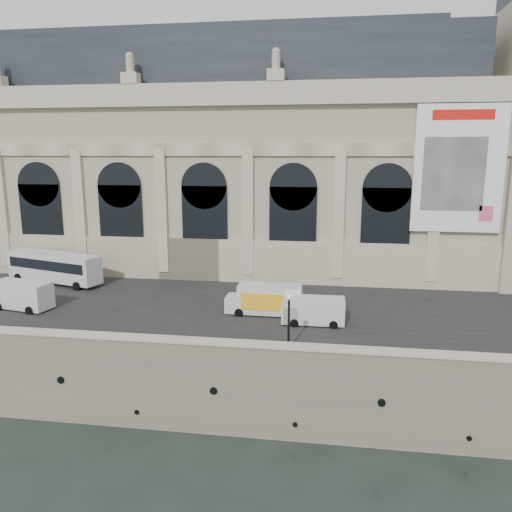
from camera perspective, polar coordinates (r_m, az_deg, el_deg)
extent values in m
plane|color=black|center=(40.14, -7.71, -19.40)|extent=(260.00, 260.00, 0.00)
cube|color=gray|center=(70.87, 0.05, -2.67)|extent=(160.00, 70.00, 6.00)
cube|color=#2D2D2D|center=(50.14, -3.47, -5.26)|extent=(160.00, 24.00, 0.06)
cube|color=gray|center=(37.72, -7.74, -10.39)|extent=(160.00, 1.20, 1.10)
cube|color=beige|center=(37.49, -7.76, -9.54)|extent=(160.00, 1.40, 0.12)
cube|color=#B5A98B|center=(65.96, -5.68, 8.52)|extent=(68.00, 18.00, 22.00)
cube|color=beige|center=(58.32, -7.69, -0.40)|extent=(68.60, 0.40, 5.00)
cube|color=beige|center=(57.21, -8.26, 17.79)|extent=(69.00, 0.80, 2.40)
cube|color=beige|center=(57.03, -8.04, 11.97)|extent=(68.00, 0.30, 1.40)
cube|color=#292F37|center=(66.65, -5.94, 20.62)|extent=(64.00, 15.00, 6.00)
cube|color=#292F37|center=(67.28, -6.01, 23.56)|extent=(56.00, 10.00, 1.20)
cube|color=beige|center=(67.47, -27.04, 4.80)|extent=(1.20, 0.50, 14.00)
cube|color=black|center=(64.94, -23.28, 3.57)|extent=(5.20, 0.25, 9.00)
cylinder|color=black|center=(64.53, -23.60, 7.52)|extent=(5.20, 0.25, 5.20)
cube|color=beige|center=(62.23, -19.49, 4.93)|extent=(1.20, 0.50, 14.00)
cube|color=black|center=(60.31, -15.14, 3.56)|extent=(5.20, 0.25, 9.00)
cylinder|color=black|center=(59.86, -15.38, 7.82)|extent=(5.20, 0.25, 5.20)
cube|color=beige|center=(58.24, -10.72, 4.97)|extent=(1.20, 0.50, 14.00)
cube|color=black|center=(57.06, -5.88, 3.46)|extent=(5.20, 0.25, 9.00)
cylinder|color=black|center=(56.59, -5.97, 7.97)|extent=(5.20, 0.25, 5.20)
cube|color=beige|center=(55.78, -0.92, 4.88)|extent=(1.20, 0.50, 14.00)
cube|color=black|center=(55.46, 4.20, 3.25)|extent=(5.20, 0.25, 9.00)
cylinder|color=black|center=(54.97, 4.28, 7.89)|extent=(5.20, 0.25, 5.20)
cube|color=beige|center=(55.05, 9.44, 4.63)|extent=(1.20, 0.50, 14.00)
cube|color=black|center=(55.64, 14.54, 2.93)|extent=(5.20, 0.25, 9.00)
cylinder|color=black|center=(55.15, 14.78, 7.55)|extent=(5.20, 0.25, 5.20)
cube|color=beige|center=(56.13, 19.72, 4.24)|extent=(1.20, 0.50, 14.00)
cube|color=white|center=(55.98, 22.15, 9.19)|extent=(9.00, 0.35, 13.00)
cube|color=red|center=(55.88, 22.64, 14.70)|extent=(6.00, 0.06, 1.00)
cube|color=gray|center=(55.69, 21.65, 8.70)|extent=(6.20, 0.06, 7.50)
cube|color=#E85276|center=(56.88, 24.79, 4.44)|extent=(1.40, 0.06, 1.60)
cube|color=silver|center=(60.96, -22.07, -1.13)|extent=(12.17, 5.82, 3.09)
cube|color=black|center=(65.38, -25.69, -0.34)|extent=(0.73, 2.22, 1.20)
cube|color=black|center=(60.04, -22.99, -1.00)|extent=(10.53, 3.22, 1.10)
cube|color=black|center=(61.73, -21.23, -0.53)|extent=(10.53, 3.22, 1.10)
cylinder|color=black|center=(63.83, -25.54, -2.25)|extent=(1.04, 0.57, 1.00)
cylinder|color=black|center=(65.37, -23.86, -1.79)|extent=(1.04, 0.57, 1.00)
cylinder|color=black|center=(57.29, -19.80, -3.29)|extent=(1.04, 0.57, 1.00)
cylinder|color=black|center=(59.01, -18.10, -2.74)|extent=(1.04, 0.57, 1.00)
cube|color=silver|center=(52.45, -25.19, -4.01)|extent=(6.09, 3.32, 2.46)
cube|color=silver|center=(54.17, -26.90, -4.11)|extent=(2.02, 2.51, 1.71)
cylinder|color=black|center=(54.75, -25.65, -4.55)|extent=(0.85, 0.42, 0.81)
cylinder|color=black|center=(50.70, -24.48, -5.69)|extent=(0.85, 0.42, 0.81)
cylinder|color=black|center=(52.25, -22.78, -5.05)|extent=(0.85, 0.42, 0.81)
cube|color=silver|center=(43.73, 6.67, -6.16)|extent=(5.22, 2.11, 2.21)
cube|color=silver|center=(43.90, 3.94, -6.50)|extent=(1.49, 2.04, 1.54)
cube|color=black|center=(43.77, 3.24, -5.82)|extent=(0.09, 1.73, 0.77)
cylinder|color=black|center=(43.12, 4.40, -7.68)|extent=(0.73, 0.25, 0.73)
cylinder|color=black|center=(45.02, 4.54, -6.83)|extent=(0.73, 0.25, 0.73)
cylinder|color=black|center=(43.09, 8.85, -7.81)|extent=(0.73, 0.25, 0.73)
cylinder|color=black|center=(45.00, 8.79, -6.95)|extent=(0.73, 0.25, 0.73)
cube|color=silver|center=(45.97, 1.62, -4.91)|extent=(5.84, 2.27, 2.62)
cube|color=yellow|center=(44.88, 1.43, -5.33)|extent=(5.05, 0.09, 1.55)
cube|color=red|center=(44.88, 1.43, -5.33)|extent=(2.91, 0.06, 0.58)
cube|color=silver|center=(46.65, -2.43, -5.42)|extent=(1.57, 2.14, 1.46)
cylinder|color=black|center=(45.66, -1.98, -6.50)|extent=(0.78, 0.28, 0.78)
cylinder|color=black|center=(47.75, -1.47, -5.67)|extent=(0.78, 0.28, 0.78)
cylinder|color=black|center=(45.05, 4.14, -6.78)|extent=(0.78, 0.28, 0.78)
cylinder|color=black|center=(47.16, 4.37, -5.93)|extent=(0.78, 0.28, 0.78)
cylinder|color=black|center=(38.29, 3.72, -10.50)|extent=(0.46, 0.46, 0.41)
cylinder|color=black|center=(37.63, 3.76, -7.88)|extent=(0.17, 0.17, 4.14)
sphere|color=beige|center=(36.95, 3.80, -4.70)|extent=(0.46, 0.46, 0.46)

